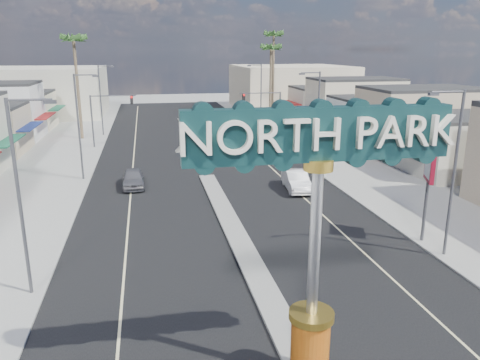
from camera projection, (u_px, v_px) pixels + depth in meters
name	position (u px, v px, depth m)	size (l,w,h in m)	color
ground	(205.00, 174.00, 42.48)	(160.00, 160.00, 0.00)	gray
road	(205.00, 174.00, 42.47)	(20.00, 120.00, 0.01)	black
median_island	(240.00, 241.00, 27.35)	(1.30, 30.00, 0.16)	gray
sidewalk_left	(42.00, 182.00, 39.80)	(8.00, 120.00, 0.12)	gray
sidewalk_right	(349.00, 166.00, 45.12)	(8.00, 120.00, 0.12)	gray
storefront_row_right	(382.00, 115.00, 58.50)	(12.00, 42.00, 6.00)	#B7B29E
backdrop_far_left	(43.00, 91.00, 79.70)	(20.00, 20.00, 8.00)	#B7B29E
backdrop_far_right	(290.00, 87.00, 88.06)	(20.00, 20.00, 8.00)	beige
gateway_sign	(316.00, 217.00, 14.42)	(8.20, 1.50, 9.15)	#BC490E
traffic_signal_left	(108.00, 110.00, 52.79)	(5.09, 0.45, 6.00)	#47474C
traffic_signal_right	(265.00, 107.00, 56.28)	(5.09, 0.45, 6.00)	#47474C
streetlight_l_near	(22.00, 189.00, 20.25)	(2.03, 0.22, 9.00)	#47474C
streetlight_l_mid	(80.00, 122.00, 39.13)	(2.03, 0.22, 9.00)	#47474C
streetlight_l_far	(102.00, 97.00, 59.90)	(2.03, 0.22, 9.00)	#47474C
streetlight_r_near	(452.00, 166.00, 24.21)	(2.03, 0.22, 9.00)	#47474C
streetlight_r_mid	(316.00, 115.00, 43.09)	(2.03, 0.22, 9.00)	#47474C
streetlight_r_far	(260.00, 94.00, 63.86)	(2.03, 0.22, 9.00)	#47474C
palm_left_far	(74.00, 44.00, 55.79)	(2.60, 2.60, 13.10)	brown
palm_right_mid	(271.00, 52.00, 66.64)	(2.60, 2.60, 12.10)	brown
palm_right_far	(274.00, 40.00, 72.20)	(2.60, 2.60, 14.10)	brown
car_parked_left	(133.00, 178.00, 38.29)	(1.76, 4.37, 1.49)	slate
car_parked_right	(296.00, 180.00, 37.47)	(1.66, 4.76, 1.57)	white
bank_pylon_sign	(430.00, 168.00, 26.26)	(0.89, 1.76, 5.77)	#47474C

